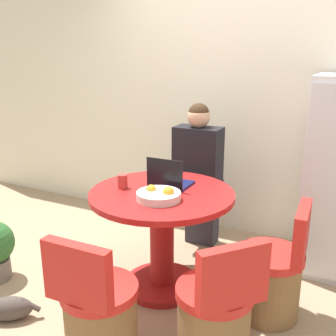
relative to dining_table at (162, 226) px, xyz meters
The scene contains 11 objects.
ground_plane 0.54m from the dining_table, 60.24° to the right, with size 12.00×12.00×0.00m, color #9E8466.
wall_back 1.51m from the dining_table, 85.93° to the left, with size 7.00×0.06×2.60m.
dining_table is the anchor object (origin of this frame).
chair_right_side 0.84m from the dining_table, ahead, with size 0.45×0.44×0.81m.
chair_near_camera 0.84m from the dining_table, 88.92° to the right, with size 0.44×0.44×0.81m.
chair_near_right_corner 0.84m from the dining_table, 40.44° to the right, with size 0.51×0.51×0.81m.
person_seated 0.78m from the dining_table, 91.11° to the left, with size 0.40×0.37×1.33m.
laptop 0.34m from the dining_table, 92.23° to the left, with size 0.29×0.24×0.23m.
fruit_bowl 0.34m from the dining_table, 68.66° to the right, with size 0.30×0.30×0.10m.
coffee_cup 0.43m from the dining_table, 168.48° to the right, with size 0.07×0.07×0.10m.
cat 1.20m from the dining_table, 132.87° to the right, with size 0.40×0.30×0.17m.
Camera 1 is at (1.14, -2.18, 1.73)m, focal length 42.00 mm.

